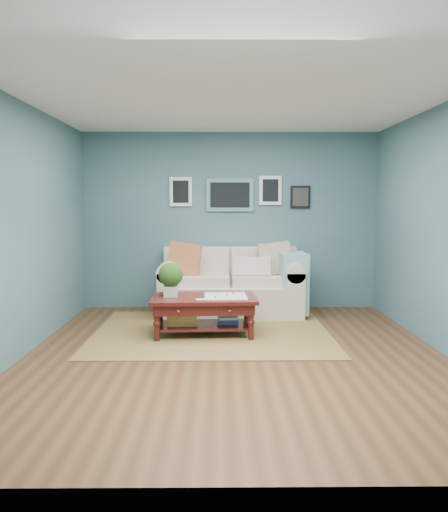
{
  "coord_description": "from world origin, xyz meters",
  "views": [
    {
      "loc": [
        -0.16,
        -5.2,
        1.62
      ],
      "look_at": [
        -0.11,
        1.0,
        0.97
      ],
      "focal_mm": 35.0,
      "sensor_mm": 36.0,
      "label": 1
    }
  ],
  "objects": [
    {
      "name": "loveseat",
      "position": [
        0.09,
        2.03,
        0.44
      ],
      "size": [
        2.1,
        0.95,
        1.08
      ],
      "color": "silver",
      "rests_on": "ground"
    },
    {
      "name": "coffee_table",
      "position": [
        -0.43,
        0.85,
        0.4
      ],
      "size": [
        1.31,
        0.8,
        0.9
      ],
      "rotation": [
        0.0,
        0.0,
        0.04
      ],
      "color": "black",
      "rests_on": "ground"
    },
    {
      "name": "room_shell",
      "position": [
        0.0,
        0.06,
        1.36
      ],
      "size": [
        5.0,
        5.02,
        2.7
      ],
      "color": "brown",
      "rests_on": "ground"
    },
    {
      "name": "area_rug",
      "position": [
        -0.26,
        0.96,
        0.01
      ],
      "size": [
        2.93,
        2.34,
        0.01
      ],
      "primitive_type": "cube",
      "color": "brown",
      "rests_on": "ground"
    }
  ]
}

